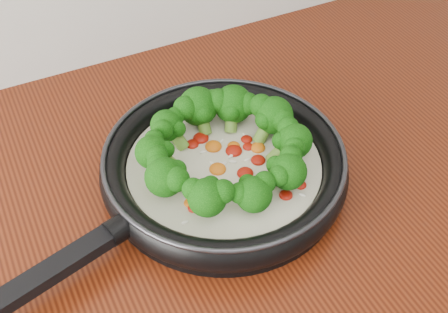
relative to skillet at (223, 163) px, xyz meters
name	(u,v)px	position (x,y,z in m)	size (l,w,h in m)	color
skillet	(223,163)	(0.00, 0.00, 0.00)	(0.58, 0.43, 0.10)	black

